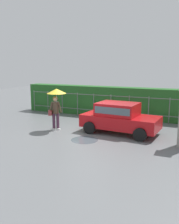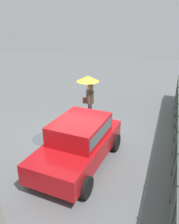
{
  "view_description": "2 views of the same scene",
  "coord_description": "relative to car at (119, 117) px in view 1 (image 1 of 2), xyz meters",
  "views": [
    {
      "loc": [
        4.97,
        -10.66,
        3.3
      ],
      "look_at": [
        0.06,
        0.02,
        1.02
      ],
      "focal_mm": 39.48,
      "sensor_mm": 36.0,
      "label": 1
    },
    {
      "loc": [
        7.12,
        2.99,
        4.36
      ],
      "look_at": [
        -0.2,
        0.31,
        1.11
      ],
      "focal_mm": 36.34,
      "sensor_mm": 36.0,
      "label": 2
    }
  ],
  "objects": [
    {
      "name": "fence_section",
      "position": [
        -2.03,
        2.83,
        0.02
      ],
      "size": [
        10.38,
        0.05,
        1.5
      ],
      "color": "#59605B",
      "rests_on": "ground"
    },
    {
      "name": "hedge_row",
      "position": [
        -2.03,
        3.54,
        0.15
      ],
      "size": [
        11.33,
        0.9,
        1.9
      ],
      "primitive_type": "cube",
      "color": "#235B23",
      "rests_on": "ground"
    },
    {
      "name": "car",
      "position": [
        0.0,
        0.0,
        0.0
      ],
      "size": [
        3.83,
        2.06,
        1.48
      ],
      "rotation": [
        0.0,
        0.0,
        -0.07
      ],
      "color": "#B71116",
      "rests_on": "ground"
    },
    {
      "name": "ground_plane",
      "position": [
        -1.41,
        -0.55,
        -0.8
      ],
      "size": [
        40.0,
        40.0,
        0.0
      ],
      "primitive_type": "plane",
      "color": "slate"
    },
    {
      "name": "puddle_near",
      "position": [
        -1.03,
        -1.76,
        -0.8
      ],
      "size": [
        1.21,
        1.21,
        0.0
      ],
      "primitive_type": "cylinder",
      "color": "#4C545B",
      "rests_on": "ground"
    },
    {
      "name": "pedestrian",
      "position": [
        -3.07,
        -0.81,
        0.77
      ],
      "size": [
        0.96,
        0.96,
        2.11
      ],
      "rotation": [
        0.0,
        0.0,
        -1.08
      ],
      "color": "#47283D",
      "rests_on": "ground"
    }
  ]
}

